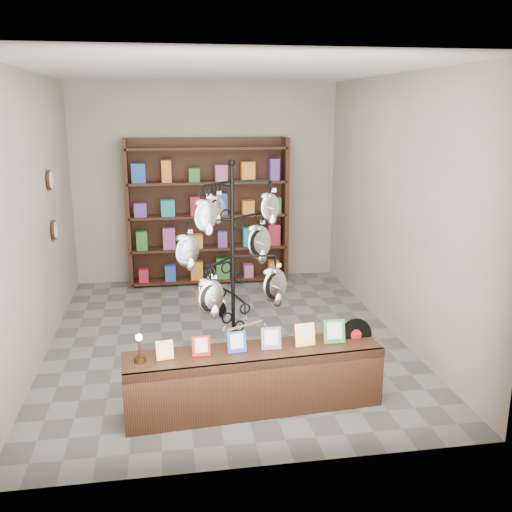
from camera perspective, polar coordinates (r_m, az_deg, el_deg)
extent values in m
plane|color=slate|center=(6.77, -3.04, -8.21)|extent=(5.00, 5.00, 0.00)
plane|color=#B5A891|center=(8.80, -4.98, 7.22)|extent=(4.00, 0.00, 4.00)
plane|color=#B5A891|center=(3.93, 0.68, -1.99)|extent=(4.00, 0.00, 4.00)
plane|color=#B5A891|center=(6.45, -21.21, 3.59)|extent=(0.00, 5.00, 5.00)
plane|color=#B5A891|center=(6.84, 13.73, 4.75)|extent=(0.00, 5.00, 5.00)
plane|color=white|center=(6.25, -3.43, 18.04)|extent=(5.00, 5.00, 0.00)
cylinder|color=black|center=(5.82, -2.22, -12.00)|extent=(0.59, 0.59, 0.03)
cylinder|color=black|center=(5.44, -2.33, -2.08)|extent=(0.05, 0.05, 2.12)
sphere|color=black|center=(5.23, -2.45, 9.35)|extent=(0.07, 0.07, 0.07)
ellipsoid|color=silver|center=(5.74, -3.44, -5.32)|extent=(0.12, 0.08, 0.22)
cube|color=#A57845|center=(5.30, -1.10, -6.94)|extent=(0.36, 0.21, 0.04)
cube|color=black|center=(5.19, -0.20, -12.23)|extent=(2.30, 0.63, 0.56)
cube|color=gold|center=(4.93, -9.12, -9.27)|extent=(0.15, 0.06, 0.17)
cube|color=#B31C0E|center=(4.96, -5.51, -8.95)|extent=(0.16, 0.07, 0.18)
cube|color=#263FA5|center=(5.00, -1.95, -8.60)|extent=(0.17, 0.07, 0.19)
cube|color=#E54C33|center=(5.07, 1.52, -8.23)|extent=(0.18, 0.07, 0.20)
cube|color=gold|center=(5.15, 4.89, -7.84)|extent=(0.19, 0.07, 0.21)
cube|color=#337233|center=(5.23, 7.82, -7.47)|extent=(0.20, 0.08, 0.22)
cylinder|color=black|center=(5.39, 9.98, -7.78)|extent=(0.31, 0.09, 0.30)
cylinder|color=#B31C0E|center=(5.39, 9.99, -7.79)|extent=(0.11, 0.04, 0.10)
cylinder|color=#452A13|center=(4.95, -11.52, -10.08)|extent=(0.10, 0.10, 0.04)
cylinder|color=#452A13|center=(4.91, -11.57, -9.09)|extent=(0.02, 0.02, 0.14)
sphere|color=#FFBF59|center=(4.87, -11.63, -7.98)|extent=(0.06, 0.06, 0.06)
cube|color=black|center=(8.80, -4.89, 4.59)|extent=(2.40, 0.04, 2.20)
cube|color=black|center=(8.64, -12.65, 4.10)|extent=(0.06, 0.36, 2.20)
cube|color=black|center=(8.82, 2.89, 4.64)|extent=(0.06, 0.36, 2.20)
cube|color=black|center=(8.89, -4.66, -2.26)|extent=(2.36, 0.36, 0.04)
cube|color=black|center=(8.76, -4.73, 0.87)|extent=(2.36, 0.36, 0.03)
cube|color=black|center=(8.66, -4.80, 4.09)|extent=(2.36, 0.36, 0.04)
cube|color=black|center=(8.58, -4.87, 7.37)|extent=(2.36, 0.36, 0.04)
cube|color=black|center=(8.53, -4.94, 10.70)|extent=(2.36, 0.36, 0.04)
cylinder|color=black|center=(7.18, -19.94, 7.16)|extent=(0.03, 0.24, 0.24)
cylinder|color=black|center=(7.27, -19.53, 2.48)|extent=(0.03, 0.24, 0.24)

